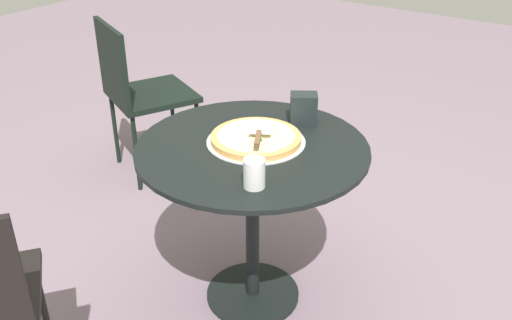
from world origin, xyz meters
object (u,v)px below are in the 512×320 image
object	(u,v)px
napkin_dispenser	(304,108)
patio_table	(252,182)
pizza_server	(259,133)
drinking_cup	(254,173)
pizza_on_tray	(256,138)
patio_chair_far	(138,87)

from	to	relation	value
napkin_dispenser	patio_table	bearing A→B (deg)	-132.92
pizza_server	drinking_cup	bearing A→B (deg)	121.74
patio_table	pizza_server	distance (m)	0.20
patio_table	pizza_server	world-z (taller)	pizza_server
patio_table	pizza_on_tray	world-z (taller)	pizza_on_tray
drinking_cup	patio_table	bearing A→B (deg)	-53.34
patio_table	pizza_on_tray	distance (m)	0.17
pizza_server	napkin_dispenser	bearing A→B (deg)	-95.03
pizza_on_tray	pizza_server	distance (m)	0.05
pizza_on_tray	napkin_dispenser	distance (m)	0.25
pizza_server	patio_chair_far	xyz separation A→B (m)	(1.14, -0.50, -0.24)
patio_table	napkin_dispenser	bearing A→B (deg)	-99.63
patio_chair_far	pizza_on_tray	bearing A→B (deg)	156.94
patio_chair_far	drinking_cup	bearing A→B (deg)	150.35
napkin_dispenser	pizza_on_tray	bearing A→B (deg)	-135.62
patio_table	patio_chair_far	size ratio (longest dim) A/B	0.97
pizza_server	napkin_dispenser	size ratio (longest dim) A/B	1.74
pizza_on_tray	drinking_cup	xyz separation A→B (m)	(-0.18, 0.26, 0.03)
patio_table	drinking_cup	world-z (taller)	drinking_cup
pizza_on_tray	drinking_cup	world-z (taller)	drinking_cup
patio_chair_far	pizza_server	bearing A→B (deg)	156.45
drinking_cup	patio_chair_far	size ratio (longest dim) A/B	0.11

